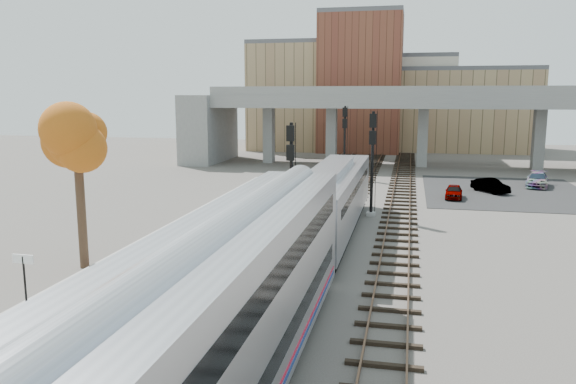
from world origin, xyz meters
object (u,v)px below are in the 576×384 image
at_px(signal_mast_near, 291,184).
at_px(signal_mast_far, 345,142).
at_px(signal_mast_mid, 372,164).
at_px(coach, 199,351).
at_px(car_b, 490,186).
at_px(car_c, 537,180).
at_px(car_a, 454,192).
at_px(tree, 77,145).
at_px(locomotive, 333,198).

height_order(signal_mast_near, signal_mast_far, signal_mast_far).
distance_m(signal_mast_mid, signal_mast_far, 19.11).
distance_m(coach, signal_mast_far, 46.98).
height_order(car_b, car_c, car_c).
bearing_deg(coach, car_b, 73.86).
bearing_deg(signal_mast_mid, car_b, 51.11).
height_order(signal_mast_near, car_b, signal_mast_near).
distance_m(signal_mast_near, car_a, 19.67).
relative_size(car_a, car_b, 0.89).
distance_m(tree, car_c, 42.09).
relative_size(signal_mast_far, car_b, 1.98).
bearing_deg(locomotive, coach, -90.00).
distance_m(locomotive, coach, 22.61).
bearing_deg(car_c, signal_mast_far, -174.72).
relative_size(locomotive, car_b, 5.09).
xyz_separation_m(locomotive, tree, (-11.23, -9.53, 3.88)).
bearing_deg(signal_mast_near, car_c, 52.84).
bearing_deg(tree, locomotive, 40.31).
bearing_deg(signal_mast_mid, car_a, 52.89).
bearing_deg(signal_mast_near, signal_mast_far, 90.00).
bearing_deg(signal_mast_far, coach, -87.44).
relative_size(tree, car_a, 2.48).
bearing_deg(tree, signal_mast_mid, 48.92).
relative_size(signal_mast_mid, car_c, 1.61).
distance_m(locomotive, car_b, 21.15).
bearing_deg(signal_mast_far, signal_mast_mid, -77.61).
height_order(signal_mast_mid, car_c, signal_mast_mid).
bearing_deg(signal_mast_near, coach, -84.03).
distance_m(signal_mast_far, car_c, 18.86).
xyz_separation_m(coach, car_b, (11.63, 40.19, -2.14)).
bearing_deg(signal_mast_near, car_b, 55.69).
bearing_deg(locomotive, tree, -139.69).
bearing_deg(coach, car_c, 69.80).
distance_m(signal_mast_mid, car_c, 21.81).
bearing_deg(coach, signal_mast_mid, 85.95).
bearing_deg(signal_mast_far, tree, -105.10).
bearing_deg(locomotive, car_c, 53.14).
distance_m(coach, tree, 17.56).
xyz_separation_m(car_a, car_b, (3.36, 3.65, 0.05)).
bearing_deg(signal_mast_mid, tree, -131.08).
bearing_deg(locomotive, car_b, 56.53).
bearing_deg(car_a, coach, -97.71).
height_order(signal_mast_near, car_c, signal_mast_near).
xyz_separation_m(signal_mast_near, car_a, (10.37, 16.47, -2.86)).
xyz_separation_m(signal_mast_near, car_c, (18.44, 24.33, -2.76)).
height_order(coach, car_b, coach).
relative_size(signal_mast_far, car_a, 2.21).
relative_size(signal_mast_mid, car_a, 2.22).
xyz_separation_m(signal_mast_near, car_b, (13.73, 20.12, -2.81)).
bearing_deg(car_c, locomotive, -113.79).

